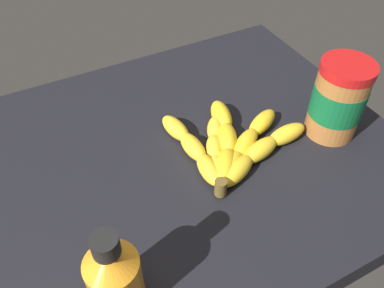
{
  "coord_description": "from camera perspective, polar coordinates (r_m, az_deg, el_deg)",
  "views": [
    {
      "loc": [
        17.03,
        44.69,
        51.42
      ],
      "look_at": [
        -3.98,
        4.36,
        5.88
      ],
      "focal_mm": 37.42,
      "sensor_mm": 36.0,
      "label": 1
    }
  ],
  "objects": [
    {
      "name": "ground_plane",
      "position": [
        0.72,
        -4.42,
        -3.57
      ],
      "size": [
        85.89,
        63.04,
        5.0
      ],
      "primitive_type": "cube",
      "color": "black"
    },
    {
      "name": "banana_bunch",
      "position": [
        0.7,
        5.42,
        -0.25
      ],
      "size": [
        23.41,
        21.05,
        3.53
      ],
      "color": "yellow",
      "rests_on": "ground_plane"
    },
    {
      "name": "peanut_butter_jar",
      "position": [
        0.75,
        20.12,
        5.96
      ],
      "size": [
        9.3,
        9.3,
        14.69
      ],
      "color": "#9E602D",
      "rests_on": "ground_plane"
    },
    {
      "name": "honey_bottle",
      "position": [
        0.51,
        -11.03,
        -18.01
      ],
      "size": [
        6.71,
        6.71,
        14.63
      ],
      "color": "orange",
      "rests_on": "ground_plane"
    }
  ]
}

